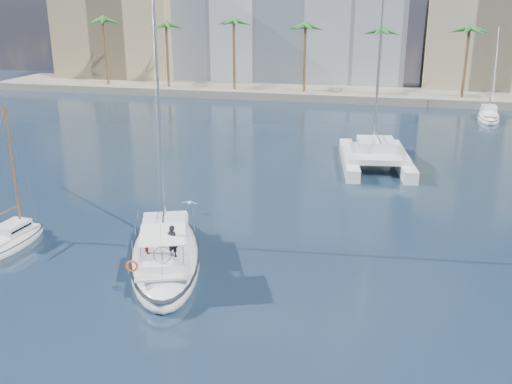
# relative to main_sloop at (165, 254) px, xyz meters

# --- Properties ---
(ground) EXTENTS (160.00, 160.00, 0.00)m
(ground) POSITION_rel_main_sloop_xyz_m (4.50, 3.23, -0.56)
(ground) COLOR black
(ground) RESTS_ON ground
(quay) EXTENTS (120.00, 14.00, 1.20)m
(quay) POSITION_rel_main_sloop_xyz_m (4.50, 64.23, 0.04)
(quay) COLOR gray
(quay) RESTS_ON ground
(building_modern) EXTENTS (42.00, 16.00, 28.00)m
(building_modern) POSITION_rel_main_sloop_xyz_m (-7.50, 76.23, 13.44)
(building_modern) COLOR silver
(building_modern) RESTS_ON ground
(building_tan_left) EXTENTS (22.00, 14.00, 22.00)m
(building_tan_left) POSITION_rel_main_sloop_xyz_m (-37.50, 72.23, 10.44)
(building_tan_left) COLOR tan
(building_tan_left) RESTS_ON ground
(building_beige) EXTENTS (20.00, 14.00, 20.00)m
(building_beige) POSITION_rel_main_sloop_xyz_m (26.50, 73.23, 9.44)
(building_beige) COLOR tan
(building_beige) RESTS_ON ground
(palm_left) EXTENTS (3.60, 3.60, 12.30)m
(palm_left) POSITION_rel_main_sloop_xyz_m (-29.50, 60.23, 9.72)
(palm_left) COLOR brown
(palm_left) RESTS_ON ground
(palm_centre) EXTENTS (3.60, 3.60, 12.30)m
(palm_centre) POSITION_rel_main_sloop_xyz_m (4.50, 60.23, 9.72)
(palm_centre) COLOR brown
(palm_centre) RESTS_ON ground
(main_sloop) EXTENTS (8.36, 13.28, 18.82)m
(main_sloop) POSITION_rel_main_sloop_xyz_m (0.00, 0.00, 0.00)
(main_sloop) COLOR white
(main_sloop) RESTS_ON ground
(small_sloop) EXTENTS (2.48, 6.59, 9.30)m
(small_sloop) POSITION_rel_main_sloop_xyz_m (-10.45, -0.31, -0.18)
(small_sloop) COLOR white
(small_sloop) RESTS_ON ground
(catamaran) EXTENTS (7.77, 12.82, 17.57)m
(catamaran) POSITION_rel_main_sloop_xyz_m (11.07, 24.24, 0.59)
(catamaran) COLOR white
(catamaran) RESTS_ON ground
(seagull) EXTENTS (1.12, 0.48, 0.21)m
(seagull) POSITION_rel_main_sloop_xyz_m (-1.44, 8.09, 0.29)
(seagull) COLOR silver
(seagull) RESTS_ON ground
(moored_yacht_a) EXTENTS (3.37, 9.52, 11.90)m
(moored_yacht_a) POSITION_rel_main_sloop_xyz_m (24.50, 50.23, -0.56)
(moored_yacht_a) COLOR white
(moored_yacht_a) RESTS_ON ground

